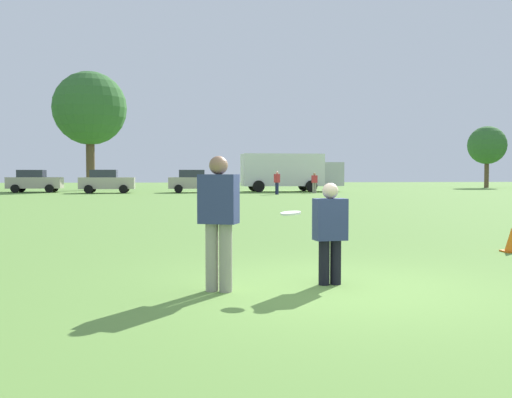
% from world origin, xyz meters
% --- Properties ---
extents(ground_plane, '(185.22, 185.22, 0.00)m').
position_xyz_m(ground_plane, '(0.00, 0.00, 0.00)').
color(ground_plane, '#608C3D').
extents(player_thrower, '(0.55, 0.44, 1.74)m').
position_xyz_m(player_thrower, '(-1.55, -0.00, 0.98)').
color(player_thrower, gray).
rests_on(player_thrower, ground).
extents(player_defender, '(0.46, 0.30, 1.39)m').
position_xyz_m(player_defender, '(-0.02, 0.28, 0.77)').
color(player_defender, black).
rests_on(player_defender, ground).
extents(frisbee, '(0.27, 0.27, 0.06)m').
position_xyz_m(frisbee, '(-0.62, 0.02, 1.00)').
color(frisbee, white).
extents(traffic_cone, '(0.32, 0.32, 0.48)m').
position_xyz_m(traffic_cone, '(4.27, 3.05, 0.23)').
color(traffic_cone, '#D8590C').
rests_on(traffic_cone, ground).
extents(parked_car_center, '(4.25, 2.31, 1.82)m').
position_xyz_m(parked_car_center, '(-14.19, 41.19, 0.92)').
color(parked_car_center, '#B7AD99').
rests_on(parked_car_center, ground).
extents(parked_car_mid_right, '(4.25, 2.31, 1.82)m').
position_xyz_m(parked_car_mid_right, '(-8.16, 38.87, 0.92)').
color(parked_car_mid_right, '#B7AD99').
rests_on(parked_car_mid_right, ground).
extents(parked_car_near_right, '(4.25, 2.31, 1.82)m').
position_xyz_m(parked_car_near_right, '(-1.36, 39.28, 0.92)').
color(parked_car_near_right, '#B7AD99').
rests_on(parked_car_near_right, ground).
extents(box_truck, '(8.56, 3.17, 3.18)m').
position_xyz_m(box_truck, '(6.71, 40.92, 1.75)').
color(box_truck, white).
rests_on(box_truck, ground).
extents(bystander_sideline_watcher, '(0.44, 0.25, 1.59)m').
position_xyz_m(bystander_sideline_watcher, '(7.93, 36.69, 0.90)').
color(bystander_sideline_watcher, gray).
rests_on(bystander_sideline_watcher, ground).
extents(bystander_far_jogger, '(0.41, 0.53, 1.72)m').
position_xyz_m(bystander_far_jogger, '(4.59, 34.25, 0.97)').
color(bystander_far_jogger, '#1E234C').
rests_on(bystander_far_jogger, ground).
extents(tree_west_maple, '(6.61, 6.61, 10.75)m').
position_xyz_m(tree_west_maple, '(-10.62, 46.63, 7.39)').
color(tree_west_maple, brown).
rests_on(tree_west_maple, ground).
extents(tree_center_elm, '(4.07, 4.07, 6.62)m').
position_xyz_m(tree_center_elm, '(30.11, 51.38, 4.55)').
color(tree_center_elm, brown).
rests_on(tree_center_elm, ground).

